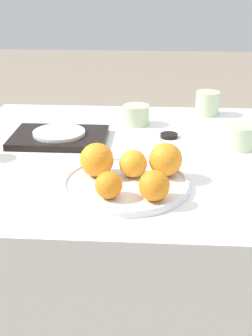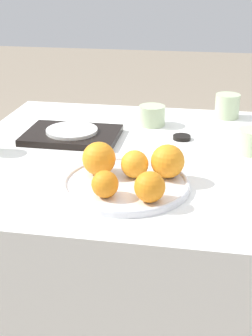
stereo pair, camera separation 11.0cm
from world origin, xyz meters
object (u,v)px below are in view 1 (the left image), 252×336
object	(u,v)px
orange_4	(154,186)
side_plate	(59,133)
orange_0	(109,185)
soy_dish	(169,136)
cup_0	(208,103)
cup_2	(136,115)
orange_2	(133,164)
orange_3	(166,160)
serving_tray	(59,137)
fruit_platter	(126,184)
cup_3	(241,137)
orange_1	(97,160)

from	to	relation	value
orange_4	side_plate	distance (m)	0.49
orange_0	soy_dish	distance (m)	0.46
cup_0	cup_2	xyz separation A→B (m)	(-0.25, -0.13, -0.01)
orange_2	orange_3	world-z (taller)	orange_3
orange_3	soy_dish	size ratio (longest dim) A/B	1.52
soy_dish	cup_2	bearing A→B (deg)	131.34
orange_0	orange_4	distance (m)	0.10
serving_tray	orange_0	bearing A→B (deg)	-64.16
soy_dish	fruit_platter	bearing A→B (deg)	-107.02
fruit_platter	cup_0	size ratio (longest dim) A/B	3.66
side_plate	cup_3	xyz separation A→B (m)	(0.54, -0.03, 0.01)
fruit_platter	soy_dish	xyz separation A→B (m)	(0.11, 0.36, -0.00)
serving_tray	cup_3	bearing A→B (deg)	-3.19
orange_2	orange_4	distance (m)	0.13
orange_0	cup_0	xyz separation A→B (m)	(0.28, 0.69, -0.00)
cup_2	soy_dish	size ratio (longest dim) A/B	1.60
side_plate	orange_4	bearing A→B (deg)	-53.73
orange_0	orange_1	xyz separation A→B (m)	(-0.04, 0.12, 0.01)
orange_3	orange_4	bearing A→B (deg)	-101.13
cup_2	cup_3	world-z (taller)	cup_3
orange_4	cup_0	bearing A→B (deg)	75.29
orange_2	side_plate	bearing A→B (deg)	130.92
serving_tray	side_plate	size ratio (longest dim) A/B	1.80
orange_4	serving_tray	size ratio (longest dim) A/B	0.24
fruit_platter	orange_4	xyz separation A→B (m)	(0.07, -0.08, 0.04)
orange_0	soy_dish	world-z (taller)	orange_0
side_plate	fruit_platter	bearing A→B (deg)	-54.35
orange_2	soy_dish	world-z (taller)	orange_2
side_plate	cup_3	world-z (taller)	cup_3
orange_4	serving_tray	distance (m)	0.49
cup_2	soy_dish	bearing A→B (deg)	-48.66
side_plate	cup_2	xyz separation A→B (m)	(0.22, 0.17, 0.01)
orange_1	cup_2	xyz separation A→B (m)	(0.08, 0.44, -0.02)
orange_2	serving_tray	distance (m)	0.36
orange_2	side_plate	size ratio (longest dim) A/B	0.43
fruit_platter	cup_3	distance (m)	0.42
cup_2	serving_tray	bearing A→B (deg)	-142.83
orange_0	orange_2	bearing A→B (deg)	67.49
orange_2	soy_dish	size ratio (longest dim) A/B	1.25
soy_dish	orange_4	bearing A→B (deg)	-95.50
cup_0	side_plate	bearing A→B (deg)	-147.63
serving_tray	soy_dish	world-z (taller)	serving_tray
cup_0	cup_3	distance (m)	0.33
orange_1	orange_3	bearing A→B (deg)	4.50
fruit_platter	soy_dish	bearing A→B (deg)	72.98
orange_2	cup_0	bearing A→B (deg)	67.76
orange_4	orange_3	bearing A→B (deg)	78.87
cup_0	cup_3	xyz separation A→B (m)	(0.06, -0.33, -0.01)
orange_0	cup_2	size ratio (longest dim) A/B	0.71
fruit_platter	cup_2	bearing A→B (deg)	89.65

